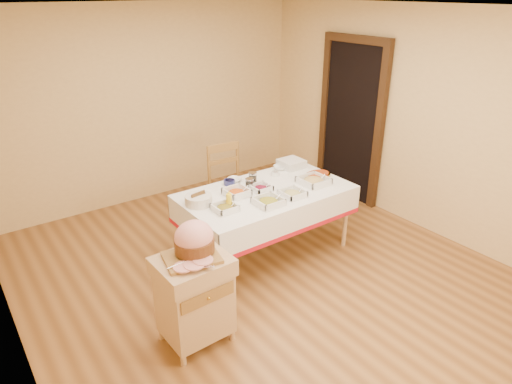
% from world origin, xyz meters
% --- Properties ---
extents(room_shell, '(5.00, 5.00, 5.00)m').
position_xyz_m(room_shell, '(0.00, 0.00, 1.30)').
color(room_shell, brown).
rests_on(room_shell, ground).
extents(doorway, '(0.09, 1.10, 2.20)m').
position_xyz_m(doorway, '(2.20, 0.90, 1.11)').
color(doorway, black).
rests_on(doorway, ground).
extents(dining_table, '(1.82, 1.02, 0.76)m').
position_xyz_m(dining_table, '(0.30, 0.30, 0.60)').
color(dining_table, tan).
rests_on(dining_table, ground).
extents(butcher_cart, '(0.58, 0.49, 0.80)m').
position_xyz_m(butcher_cart, '(-1.02, -0.48, 0.46)').
color(butcher_cart, tan).
rests_on(butcher_cart, ground).
extents(dining_chair, '(0.50, 0.48, 1.03)m').
position_xyz_m(dining_chair, '(0.35, 1.10, 0.53)').
color(dining_chair, olive).
rests_on(dining_chair, ground).
extents(ham_on_board, '(0.45, 0.43, 0.30)m').
position_xyz_m(ham_on_board, '(-0.98, -0.45, 0.93)').
color(ham_on_board, olive).
rests_on(ham_on_board, butcher_cart).
extents(serving_dish_a, '(0.22, 0.22, 0.10)m').
position_xyz_m(serving_dish_a, '(-0.31, 0.15, 0.79)').
color(serving_dish_a, silver).
rests_on(serving_dish_a, dining_table).
extents(serving_dish_b, '(0.26, 0.26, 0.11)m').
position_xyz_m(serving_dish_b, '(0.11, 0.01, 0.79)').
color(serving_dish_b, silver).
rests_on(serving_dish_b, dining_table).
extents(serving_dish_c, '(0.23, 0.23, 0.09)m').
position_xyz_m(serving_dish_c, '(0.44, 0.03, 0.79)').
color(serving_dish_c, silver).
rests_on(serving_dish_c, dining_table).
extents(serving_dish_d, '(0.30, 0.30, 0.11)m').
position_xyz_m(serving_dish_d, '(0.84, 0.14, 0.80)').
color(serving_dish_d, silver).
rests_on(serving_dish_d, dining_table).
extents(serving_dish_e, '(0.25, 0.24, 0.11)m').
position_xyz_m(serving_dish_e, '(-0.02, 0.38, 0.80)').
color(serving_dish_e, silver).
rests_on(serving_dish_e, dining_table).
extents(serving_dish_f, '(0.21, 0.20, 0.10)m').
position_xyz_m(serving_dish_f, '(0.25, 0.33, 0.79)').
color(serving_dish_f, silver).
rests_on(serving_dish_f, dining_table).
extents(small_bowl_left, '(0.11, 0.11, 0.05)m').
position_xyz_m(small_bowl_left, '(-0.34, 0.55, 0.79)').
color(small_bowl_left, silver).
rests_on(small_bowl_left, dining_table).
extents(small_bowl_mid, '(0.13, 0.13, 0.05)m').
position_xyz_m(small_bowl_mid, '(0.07, 0.67, 0.79)').
color(small_bowl_mid, navy).
rests_on(small_bowl_mid, dining_table).
extents(small_bowl_right, '(0.10, 0.10, 0.05)m').
position_xyz_m(small_bowl_right, '(0.64, 0.58, 0.79)').
color(small_bowl_right, silver).
rests_on(small_bowl_right, dining_table).
extents(bowl_white_imported, '(0.20, 0.20, 0.04)m').
position_xyz_m(bowl_white_imported, '(0.17, 0.71, 0.78)').
color(bowl_white_imported, silver).
rests_on(bowl_white_imported, dining_table).
extents(bowl_small_imported, '(0.18, 0.18, 0.05)m').
position_xyz_m(bowl_small_imported, '(0.81, 0.70, 0.78)').
color(bowl_small_imported, silver).
rests_on(bowl_small_imported, dining_table).
extents(preserve_jar_left, '(0.09, 0.09, 0.12)m').
position_xyz_m(preserve_jar_left, '(0.19, 0.45, 0.81)').
color(preserve_jar_left, silver).
rests_on(preserve_jar_left, dining_table).
extents(preserve_jar_right, '(0.09, 0.09, 0.12)m').
position_xyz_m(preserve_jar_right, '(0.31, 0.57, 0.81)').
color(preserve_jar_right, silver).
rests_on(preserve_jar_right, dining_table).
extents(mustard_bottle, '(0.06, 0.06, 0.18)m').
position_xyz_m(mustard_bottle, '(-0.23, 0.20, 0.84)').
color(mustard_bottle, yellow).
rests_on(mustard_bottle, dining_table).
extents(bread_basket, '(0.27, 0.27, 0.12)m').
position_xyz_m(bread_basket, '(-0.45, 0.43, 0.81)').
color(bread_basket, silver).
rests_on(bread_basket, dining_table).
extents(plate_stack, '(0.27, 0.27, 0.10)m').
position_xyz_m(plate_stack, '(0.96, 0.67, 0.81)').
color(plate_stack, silver).
rests_on(plate_stack, dining_table).
extents(brass_platter, '(0.34, 0.24, 0.04)m').
position_xyz_m(brass_platter, '(1.02, 0.27, 0.78)').
color(brass_platter, gold).
rests_on(brass_platter, dining_table).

